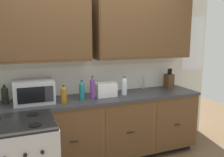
{
  "coord_description": "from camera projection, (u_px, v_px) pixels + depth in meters",
  "views": [
    {
      "loc": [
        -0.93,
        -2.63,
        1.74
      ],
      "look_at": [
        0.23,
        0.27,
        1.18
      ],
      "focal_mm": 37.23,
      "sensor_mm": 36.0,
      "label": 1
    }
  ],
  "objects": [
    {
      "name": "sink_faucet",
      "position": [
        144.0,
        83.0,
        3.65
      ],
      "size": [
        0.02,
        0.02,
        0.2
      ],
      "primitive_type": "cylinder",
      "color": "#B2B5BA",
      "rests_on": "counter_run"
    },
    {
      "name": "counter_run",
      "position": [
        96.0,
        129.0,
        3.24
      ],
      "size": [
        3.06,
        0.64,
        0.93
      ],
      "color": "black",
      "rests_on": "ground_plane"
    },
    {
      "name": "bottle_teal",
      "position": [
        82.0,
        90.0,
        3.02
      ],
      "size": [
        0.07,
        0.07,
        0.26
      ],
      "color": "#1E707A",
      "rests_on": "counter_run"
    },
    {
      "name": "microwave",
      "position": [
        34.0,
        92.0,
        2.88
      ],
      "size": [
        0.48,
        0.37,
        0.28
      ],
      "color": "#B7B7BC",
      "rests_on": "counter_run"
    },
    {
      "name": "wall_unit",
      "position": [
        91.0,
        43.0,
        3.21
      ],
      "size": [
        4.23,
        0.4,
        2.44
      ],
      "color": "silver",
      "rests_on": "ground_plane"
    },
    {
      "name": "bottle_clear",
      "position": [
        124.0,
        86.0,
        3.28
      ],
      "size": [
        0.08,
        0.08,
        0.26
      ],
      "color": "silver",
      "rests_on": "counter_run"
    },
    {
      "name": "bottle_violet",
      "position": [
        92.0,
        88.0,
        3.03
      ],
      "size": [
        0.07,
        0.07,
        0.31
      ],
      "color": "#663384",
      "rests_on": "counter_run"
    },
    {
      "name": "toaster",
      "position": [
        106.0,
        90.0,
        3.2
      ],
      "size": [
        0.28,
        0.18,
        0.19
      ],
      "color": "white",
      "rests_on": "counter_run"
    },
    {
      "name": "bottle_dark",
      "position": [
        5.0,
        95.0,
        2.83
      ],
      "size": [
        0.08,
        0.08,
        0.24
      ],
      "color": "black",
      "rests_on": "counter_run"
    },
    {
      "name": "knife_block",
      "position": [
        169.0,
        81.0,
        3.75
      ],
      "size": [
        0.11,
        0.14,
        0.31
      ],
      "color": "#52361E",
      "rests_on": "counter_run"
    },
    {
      "name": "bottle_amber",
      "position": [
        64.0,
        94.0,
        2.88
      ],
      "size": [
        0.08,
        0.08,
        0.22
      ],
      "color": "#9E6619",
      "rests_on": "counter_run"
    }
  ]
}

